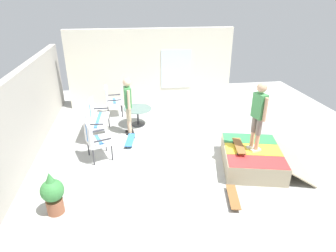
% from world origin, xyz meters
% --- Properties ---
extents(ground_plane, '(12.00, 12.00, 0.10)m').
position_xyz_m(ground_plane, '(0.00, 0.00, -0.05)').
color(ground_plane, '#A8A8A3').
extents(back_wall_cinderblock, '(9.00, 0.20, 2.23)m').
position_xyz_m(back_wall_cinderblock, '(0.00, 4.00, 1.11)').
color(back_wall_cinderblock, '#ADA89E').
rests_on(back_wall_cinderblock, ground_plane).
extents(house_facade, '(0.23, 6.00, 2.80)m').
position_xyz_m(house_facade, '(3.80, 0.49, 1.40)').
color(house_facade, silver).
rests_on(house_facade, ground_plane).
extents(skate_ramp, '(2.11, 2.31, 0.47)m').
position_xyz_m(skate_ramp, '(-0.97, -1.52, 0.23)').
color(skate_ramp, tan).
rests_on(skate_ramp, ground_plane).
extents(patio_bench, '(1.28, 0.62, 1.02)m').
position_xyz_m(patio_bench, '(1.29, 2.45, 0.62)').
color(patio_bench, '#38383D').
rests_on(patio_bench, ground_plane).
extents(patio_chair_near_house, '(0.66, 0.60, 1.02)m').
position_xyz_m(patio_chair_near_house, '(2.86, 2.01, 0.61)').
color(patio_chair_near_house, '#38383D').
rests_on(patio_chair_near_house, ground_plane).
extents(patio_chair_by_wall, '(0.77, 0.73, 1.02)m').
position_xyz_m(patio_chair_by_wall, '(-0.07, 2.33, 0.61)').
color(patio_chair_by_wall, '#38383D').
rests_on(patio_chair_by_wall, ground_plane).
extents(patio_table, '(0.90, 0.90, 0.57)m').
position_xyz_m(patio_table, '(1.90, 1.14, 0.40)').
color(patio_table, '#38383D').
rests_on(patio_table, ground_plane).
extents(person_watching, '(0.48, 0.27, 1.71)m').
position_xyz_m(person_watching, '(1.33, 1.43, 1.00)').
color(person_watching, black).
rests_on(person_watching, ground_plane).
extents(person_skater, '(0.47, 0.30, 1.66)m').
position_xyz_m(person_skater, '(-0.97, -1.50, 1.43)').
color(person_skater, silver).
rests_on(person_skater, skate_ramp).
extents(skateboard_by_bench, '(0.82, 0.33, 0.10)m').
position_xyz_m(skateboard_by_bench, '(0.68, 1.43, 0.08)').
color(skateboard_by_bench, '#3372B2').
rests_on(skateboard_by_bench, ground_plane).
extents(skateboard_spare, '(0.82, 0.35, 0.10)m').
position_xyz_m(skateboard_spare, '(-2.17, -0.60, 0.08)').
color(skateboard_spare, brown).
rests_on(skateboard_spare, ground_plane).
extents(skateboard_on_ramp, '(0.82, 0.33, 0.10)m').
position_xyz_m(skateboard_on_ramp, '(-0.91, -1.16, 0.55)').
color(skateboard_on_ramp, brown).
rests_on(skateboard_on_ramp, skate_ramp).
extents(potted_plant, '(0.44, 0.44, 0.92)m').
position_xyz_m(potted_plant, '(-2.00, 2.95, 0.47)').
color(potted_plant, brown).
rests_on(potted_plant, ground_plane).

